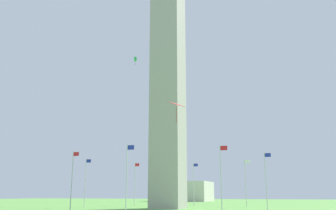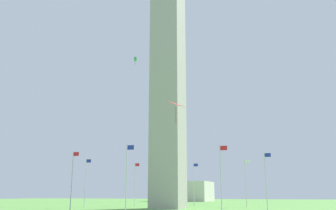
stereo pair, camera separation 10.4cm
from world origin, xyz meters
name	(u,v)px [view 1 (the left image)]	position (x,y,z in m)	size (l,w,h in m)	color
ground_plane	(168,209)	(0.00, 0.00, 0.00)	(260.00, 260.00, 0.00)	#548C3D
obelisk_monument	(168,74)	(0.00, 0.00, 25.33)	(5.57, 5.57, 50.66)	#A8A399
flagpole_n	(266,178)	(17.32, 0.00, 5.09)	(1.12, 0.14, 9.38)	silver
flagpole_ne	(246,181)	(12.26, 12.21, 5.09)	(1.12, 0.14, 9.38)	silver
flagpole_e	(194,182)	(0.05, 17.27, 5.09)	(1.12, 0.14, 9.38)	silver
flagpole_se	(135,182)	(-12.16, 12.21, 5.09)	(1.12, 0.14, 9.38)	silver
flagpole_s	(86,181)	(-17.22, 0.00, 5.09)	(1.12, 0.14, 9.38)	silver
flagpole_sw	(72,178)	(-12.16, -12.21, 5.09)	(1.12, 0.14, 9.38)	silver
flagpole_w	(127,175)	(0.05, -17.27, 5.09)	(1.12, 0.14, 9.38)	silver
flagpole_nw	(221,175)	(12.26, -12.21, 5.09)	(1.12, 0.14, 9.38)	silver
kite_green_box	(135,59)	(-3.17, -8.39, 25.75)	(0.71, 0.79, 1.55)	green
kite_red_diamond	(176,105)	(12.40, -32.73, 10.66)	(1.60, 1.65, 2.07)	red
distant_building	(184,191)	(-17.80, 67.35, 3.44)	(19.09, 15.26, 6.88)	beige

